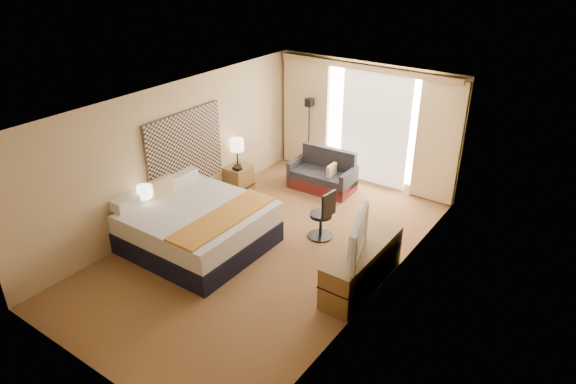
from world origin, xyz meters
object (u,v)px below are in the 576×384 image
Objects in this scene: nightstand_right at (239,179)px; lamp_left at (144,192)px; floor_lamp at (309,120)px; media_dresser at (362,266)px; nightstand_left at (147,228)px; television at (352,236)px; bed at (196,226)px; lamp_right at (237,145)px; desk_chair at (323,217)px; loveseat at (323,176)px.

lamp_left is at bearing -89.88° from nightstand_right.
lamp_left is (-0.62, -4.20, -0.25)m from floor_lamp.
media_dresser is at bearing 15.21° from lamp_left.
nightstand_left is 1.05× the size of lamp_left.
television is (-0.05, -0.31, 0.67)m from media_dresser.
television reaches higher than bed.
media_dresser is 1.06× the size of floor_lamp.
lamp_right is at bearing 158.47° from media_dresser.
floor_lamp is at bearing 81.60° from lamp_left.
media_dresser is 4.05m from lamp_right.
media_dresser is at bearing -28.54° from desk_chair.
loveseat reaches higher than media_dresser.
desk_chair is 1.56× the size of lamp_right.
lamp_left is (0.01, 0.05, 0.68)m from nightstand_left.
floor_lamp reaches higher than loveseat.
media_dresser is at bearing 15.84° from nightstand_left.
nightstand_right is 1.05× the size of lamp_left.
bed is 3.28m from loveseat.
lamp_right reaches higher than lamp_left.
lamp_left reaches higher than media_dresser.
desk_chair is at bearing 37.52° from nightstand_left.
loveseat is (1.41, 3.62, 0.00)m from nightstand_left.
floor_lamp is 1.81× the size of desk_chair.
lamp_right is at bearing -110.48° from floor_lamp.
television is at bearing -99.16° from media_dresser.
bed is at bearing -68.95° from nightstand_right.
bed is 2.03× the size of television.
desk_chair is 2.64m from lamp_right.
television is at bearing -38.43° from desk_chair.
nightstand_left is 0.50× the size of television.
bed reaches higher than desk_chair.
lamp_left is (-2.46, -1.85, 0.54)m from desk_chair.
lamp_right is (-0.02, 0.02, 0.74)m from nightstand_right.
desk_chair is (2.47, -0.60, 0.14)m from nightstand_right.
floor_lamp is at bearing 69.52° from lamp_right.
television is at bearing -25.84° from lamp_right.
floor_lamp is at bearing 81.62° from nightstand_left.
nightstand_left is 2.62m from lamp_right.
nightstand_left is at bearing 83.23° from television.
bed is at bearing 23.83° from lamp_left.
nightstand_right is 0.59× the size of desk_chair.
media_dresser is 2.99× the size of lamp_right.
media_dresser is at bearing -46.15° from floor_lamp.
floor_lamp reaches higher than bed.
bed is 3.74× the size of lamp_right.
media_dresser is at bearing -21.53° from lamp_right.
desk_chair is (1.84, -2.35, -0.79)m from floor_lamp.
nightstand_right is 2.25m from bed.
nightstand_left and nightstand_right have the same top height.
nightstand_left is at bearing -114.01° from loveseat.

